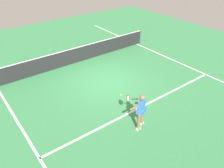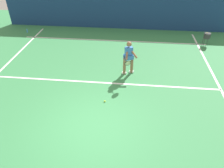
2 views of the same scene
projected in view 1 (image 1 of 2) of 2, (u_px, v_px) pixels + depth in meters
ground_plane at (108, 82)px, 12.19m from camera, size 25.24×25.24×0.00m
service_line_marking at (143, 106)px, 10.37m from camera, size 9.86×0.10×0.01m
sideline_left_marking at (15, 118)px, 9.65m from camera, size 0.10×17.41×0.01m
sideline_right_marking at (169, 58)px, 14.72m from camera, size 0.10×17.41×0.01m
court_net at (79, 54)px, 14.02m from camera, size 10.54×0.08×1.08m
tennis_player at (141, 110)px, 8.79m from camera, size 0.67×1.12×1.55m
tennis_ball_near at (121, 95)px, 11.09m from camera, size 0.07×0.07×0.07m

